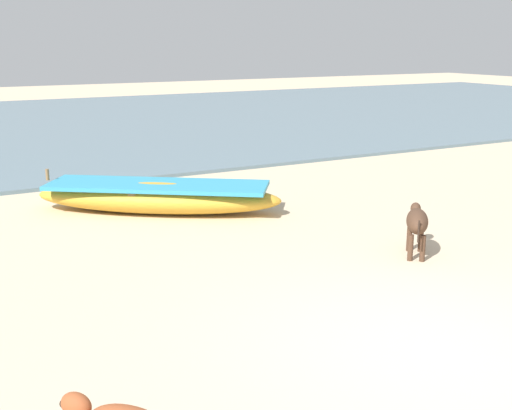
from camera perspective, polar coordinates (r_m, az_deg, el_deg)
The scene contains 4 objects.
ground at distance 6.54m, azimuth 16.09°, elevation -12.60°, with size 80.00×80.00×0.00m, color beige.
sea_water at distance 23.46m, azimuth -18.19°, elevation 6.71°, with size 60.00×20.00×0.08m, color slate.
fishing_boat_1 at distance 11.25m, azimuth -8.72°, elevation 0.77°, with size 4.12×3.37×0.72m.
calf_near_dark at distance 9.12m, azimuth 14.12°, elevation -1.50°, with size 0.79×0.89×0.66m.
Camera 1 is at (-4.23, -4.05, 2.92)m, focal length 44.99 mm.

